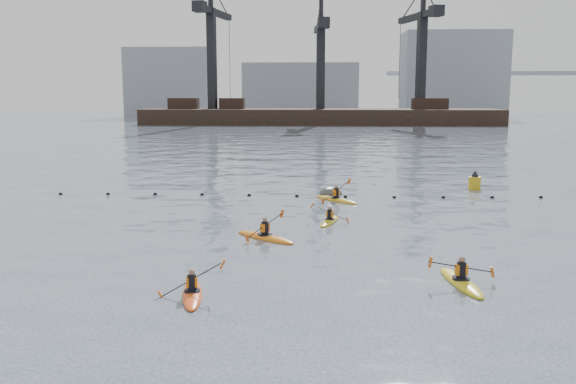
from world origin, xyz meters
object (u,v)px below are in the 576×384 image
Objects in this scene: kayaker_1 at (461,281)px; nav_buoy at (475,183)px; kayaker_2 at (265,236)px; kayaker_3 at (330,220)px; kayaker_5 at (336,199)px; mooring_buoy at (331,195)px; kayaker_0 at (192,293)px.

nav_buoy is at bearing 65.84° from kayaker_1.
kayaker_1 is 1.14× the size of kayaker_2.
kayaker_2 reaches higher than kayaker_3.
nav_buoy is (9.39, 4.76, 0.33)m from kayaker_5.
kayaker_1 is at bearing -77.70° from mooring_buoy.
kayaker_5 is 2.20m from mooring_buoy.
kayaker_1 is (8.84, 1.62, 0.01)m from kayaker_0.
kayaker_2 is 1.02× the size of kayaker_5.
nav_buoy reaches higher than kayaker_3.
mooring_buoy is (-0.23, 2.18, -0.10)m from kayaker_5.
nav_buoy is (9.90, 10.89, 0.35)m from kayaker_3.
kayaker_3 is at bearing 57.13° from kayaker_0.
kayaker_3 is 6.14m from kayaker_5.
kayaker_3 is (-4.22, 9.77, -0.02)m from kayaker_1.
kayaker_0 is 1.05× the size of kayaker_5.
kayaker_5 is (0.51, 6.12, 0.02)m from kayaker_3.
kayaker_5 is 2.07× the size of nav_buoy.
kayaker_5 is (5.14, 17.51, 0.01)m from kayaker_0.
mooring_buoy is 1.36× the size of nav_buoy.
kayaker_2 is 1.05× the size of kayaker_3.
kayaker_0 reaches higher than kayaker_3.
kayaker_1 is at bearing -119.07° from kayaker_5.
kayaker_3 is 1.47× the size of mooring_buoy.
kayaker_5 reaches higher than mooring_buoy.
kayaker_5 is (-3.71, 15.89, -0.00)m from kayaker_1.
kayaker_0 is 12.29m from kayaker_3.
kayaker_2 is 1.55× the size of mooring_buoy.
kayaker_0 is at bearing -148.55° from kayaker_5.
kayaker_1 is 18.50m from mooring_buoy.
kayaker_2 is at bearing -131.53° from nav_buoy.
kayaker_5 reaches higher than kayaker_3.
kayaker_5 is at bearing 94.35° from kayaker_1.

